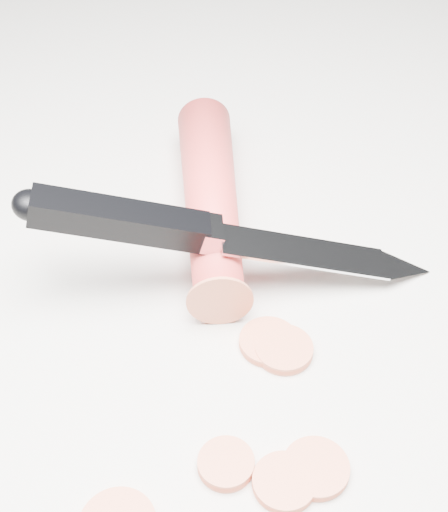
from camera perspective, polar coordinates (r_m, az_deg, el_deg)
ground at (r=0.41m, az=-4.10°, el=-9.28°), size 2.40×2.40×0.00m
carrot at (r=0.48m, az=-1.06°, el=4.63°), size 0.12×0.18×0.04m
carrot_slice_1 at (r=0.37m, az=4.85°, el=-17.58°), size 0.03×0.03×0.01m
carrot_slice_2 at (r=0.42m, az=3.61°, el=-6.87°), size 0.03×0.03×0.01m
carrot_slice_3 at (r=0.37m, az=0.16°, el=-16.29°), size 0.03×0.03×0.01m
carrot_slice_4 at (r=0.42m, az=4.81°, el=-7.46°), size 0.03×0.03×0.01m
carrot_slice_6 at (r=0.38m, az=7.36°, el=-16.48°), size 0.03×0.03×0.01m
kitchen_knife at (r=0.43m, az=0.90°, el=1.82°), size 0.24×0.14×0.08m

